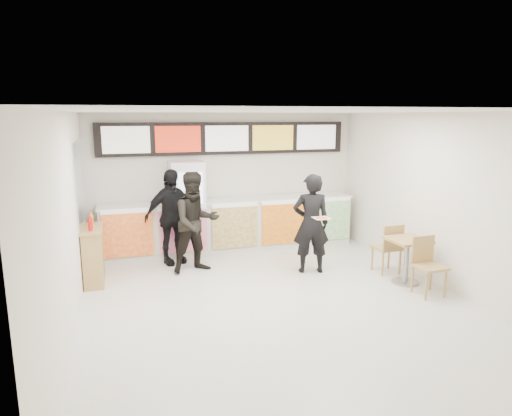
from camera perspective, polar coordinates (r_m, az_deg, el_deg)
name	(u,v)px	position (r m, az deg, el deg)	size (l,w,h in m)	color
floor	(277,303)	(7.44, 2.67, -11.81)	(7.00, 7.00, 0.00)	beige
ceiling	(279,111)	(6.83, 2.91, 11.98)	(7.00, 7.00, 0.00)	white
wall_back	(226,181)	(10.29, -3.77, 3.42)	(6.00, 6.00, 0.00)	silver
wall_left	(68,225)	(6.63, -22.48, -1.95)	(7.00, 7.00, 0.00)	silver
wall_right	(443,201)	(8.46, 22.31, 0.82)	(7.00, 7.00, 0.00)	silver
service_counter	(231,225)	(10.08, -3.17, -2.11)	(5.56, 0.77, 1.14)	silver
menu_board	(226,138)	(10.12, -3.72, 8.69)	(5.50, 0.14, 0.70)	black
drinks_fridge	(188,208)	(9.83, -8.52, -0.01)	(0.70, 0.67, 2.00)	white
mirror_panel	(80,182)	(8.99, -21.10, 3.11)	(0.01, 2.00, 1.50)	#B2B7BF
customer_main	(311,224)	(8.63, 6.89, -1.95)	(0.69, 0.45, 1.89)	black
customer_left	(196,222)	(8.68, -7.52, -1.80)	(0.93, 0.73, 1.92)	black
customer_mid	(171,217)	(9.24, -10.57, -1.09)	(1.12, 0.47, 1.92)	black
pizza_slice	(322,218)	(8.18, 8.19, -1.21)	(0.36, 0.36, 0.02)	beige
cafe_table	(407,252)	(8.53, 18.35, -5.29)	(0.68, 1.67, 0.97)	#A6854C
condiment_ledge	(93,255)	(8.62, -19.68, -5.54)	(0.37, 0.90, 1.21)	#A6854C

